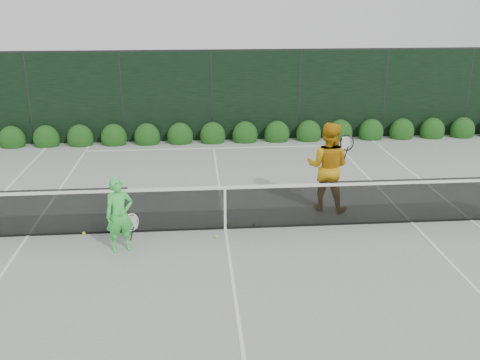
{
  "coord_description": "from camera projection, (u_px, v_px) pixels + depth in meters",
  "views": [
    {
      "loc": [
        -0.58,
        -10.46,
        4.75
      ],
      "look_at": [
        0.34,
        0.3,
        1.0
      ],
      "focal_mm": 40.0,
      "sensor_mm": 36.0,
      "label": 1
    }
  ],
  "objects": [
    {
      "name": "ground",
      "position": [
        225.0,
        229.0,
        11.45
      ],
      "size": [
        80.0,
        80.0,
        0.0
      ],
      "primitive_type": "plane",
      "color": "gray",
      "rests_on": "ground"
    },
    {
      "name": "tennis_net",
      "position": [
        224.0,
        206.0,
        11.27
      ],
      "size": [
        12.9,
        0.1,
        1.07
      ],
      "color": "#103217",
      "rests_on": "ground"
    },
    {
      "name": "player_woman",
      "position": [
        120.0,
        215.0,
        10.28
      ],
      "size": [
        0.66,
        0.52,
        1.48
      ],
      "rotation": [
        0.0,
        0.0,
        0.35
      ],
      "color": "#40DB4F",
      "rests_on": "ground"
    },
    {
      "name": "player_man",
      "position": [
        328.0,
        167.0,
        12.21
      ],
      "size": [
        1.24,
        1.13,
        2.07
      ],
      "rotation": [
        0.0,
        0.0,
        2.71
      ],
      "color": "orange",
      "rests_on": "ground"
    },
    {
      "name": "court_lines",
      "position": [
        225.0,
        229.0,
        11.44
      ],
      "size": [
        11.03,
        23.83,
        0.01
      ],
      "color": "white",
      "rests_on": "ground"
    },
    {
      "name": "windscreen_fence",
      "position": [
        235.0,
        212.0,
        8.4
      ],
      "size": [
        32.0,
        21.07,
        3.06
      ],
      "color": "black",
      "rests_on": "ground"
    },
    {
      "name": "hedge_row",
      "position": [
        213.0,
        136.0,
        18.1
      ],
      "size": [
        31.66,
        0.65,
        0.94
      ],
      "color": "#123C10",
      "rests_on": "ground"
    },
    {
      "name": "tennis_balls",
      "position": [
        226.0,
        222.0,
        11.72
      ],
      "size": [
        5.75,
        1.62,
        0.07
      ],
      "color": "#BBDA30",
      "rests_on": "ground"
    }
  ]
}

